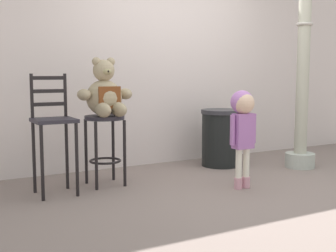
{
  "coord_description": "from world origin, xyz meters",
  "views": [
    {
      "loc": [
        -2.8,
        -3.44,
        1.16
      ],
      "look_at": [
        -0.56,
        0.57,
        0.62
      ],
      "focal_mm": 47.8,
      "sensor_mm": 36.0,
      "label": 1
    }
  ],
  "objects_px": {
    "child_walking": "(243,118)",
    "trash_bin": "(221,138)",
    "lamppost": "(303,69)",
    "teddy_bear": "(105,95)",
    "bar_stool_with_teddy": "(105,135)",
    "bar_chair_empty": "(53,127)"
  },
  "relations": [
    {
      "from": "child_walking",
      "to": "trash_bin",
      "type": "bearing_deg",
      "value": 73.4
    },
    {
      "from": "child_walking",
      "to": "lamppost",
      "type": "relative_size",
      "value": 0.33
    },
    {
      "from": "lamppost",
      "to": "teddy_bear",
      "type": "bearing_deg",
      "value": 172.4
    },
    {
      "from": "teddy_bear",
      "to": "lamppost",
      "type": "height_order",
      "value": "lamppost"
    },
    {
      "from": "bar_stool_with_teddy",
      "to": "bar_chair_empty",
      "type": "relative_size",
      "value": 0.63
    },
    {
      "from": "bar_stool_with_teddy",
      "to": "child_walking",
      "type": "xyz_separation_m",
      "value": [
        1.16,
        -0.81,
        0.2
      ]
    },
    {
      "from": "teddy_bear",
      "to": "lamppost",
      "type": "bearing_deg",
      "value": -7.6
    },
    {
      "from": "teddy_bear",
      "to": "child_walking",
      "type": "distance_m",
      "value": 1.41
    },
    {
      "from": "child_walking",
      "to": "bar_chair_empty",
      "type": "distance_m",
      "value": 1.86
    },
    {
      "from": "teddy_bear",
      "to": "bar_chair_empty",
      "type": "bearing_deg",
      "value": -173.59
    },
    {
      "from": "trash_bin",
      "to": "bar_chair_empty",
      "type": "distance_m",
      "value": 2.23
    },
    {
      "from": "trash_bin",
      "to": "bar_stool_with_teddy",
      "type": "bearing_deg",
      "value": -172.52
    },
    {
      "from": "child_walking",
      "to": "lamppost",
      "type": "xyz_separation_m",
      "value": [
        1.28,
        0.45,
        0.49
      ]
    },
    {
      "from": "teddy_bear",
      "to": "trash_bin",
      "type": "relative_size",
      "value": 0.84
    },
    {
      "from": "child_walking",
      "to": "bar_chair_empty",
      "type": "bearing_deg",
      "value": 165.96
    },
    {
      "from": "bar_stool_with_teddy",
      "to": "teddy_bear",
      "type": "relative_size",
      "value": 1.22
    },
    {
      "from": "lamppost",
      "to": "bar_chair_empty",
      "type": "bearing_deg",
      "value": 174.99
    },
    {
      "from": "teddy_bear",
      "to": "trash_bin",
      "type": "xyz_separation_m",
      "value": [
        1.64,
        0.25,
        -0.59
      ]
    },
    {
      "from": "bar_stool_with_teddy",
      "to": "child_walking",
      "type": "distance_m",
      "value": 1.42
    },
    {
      "from": "teddy_bear",
      "to": "child_walking",
      "type": "height_order",
      "value": "teddy_bear"
    },
    {
      "from": "child_walking",
      "to": "lamppost",
      "type": "bearing_deg",
      "value": 28.18
    },
    {
      "from": "lamppost",
      "to": "bar_chair_empty",
      "type": "distance_m",
      "value": 3.05
    }
  ]
}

